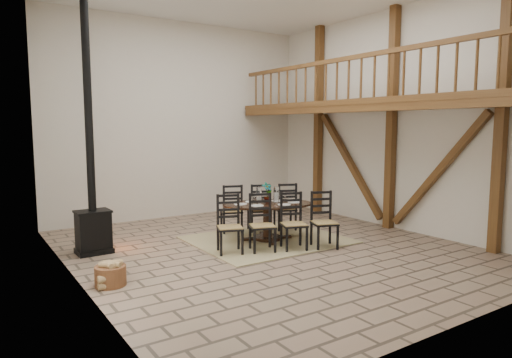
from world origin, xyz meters
TOP-DOWN VIEW (x-y plane):
  - ground at (0.00, 0.00)m, footprint 8.00×8.00m
  - room_shell at (1.19, 0.00)m, footprint 7.02×8.02m
  - rug at (0.36, 0.59)m, footprint 3.00×2.50m
  - dining_table at (0.33, 0.50)m, footprint 2.60×2.65m
  - wood_stove at (-2.89, 1.57)m, footprint 0.63×0.49m
  - log_basket at (-3.13, -0.35)m, footprint 0.46×0.46m
  - log_stack at (-3.19, -0.39)m, footprint 0.33×0.34m

SIDE VIEW (x-z plane):
  - ground at x=0.00m, z-range 0.00..0.00m
  - rug at x=0.36m, z-range 0.00..0.02m
  - log_stack at x=-3.19m, z-range 0.00..0.22m
  - log_basket at x=-3.13m, z-range -0.02..0.35m
  - dining_table at x=0.33m, z-range -0.21..1.00m
  - wood_stove at x=-2.89m, z-range -1.36..3.64m
  - room_shell at x=1.19m, z-range 0.51..5.52m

